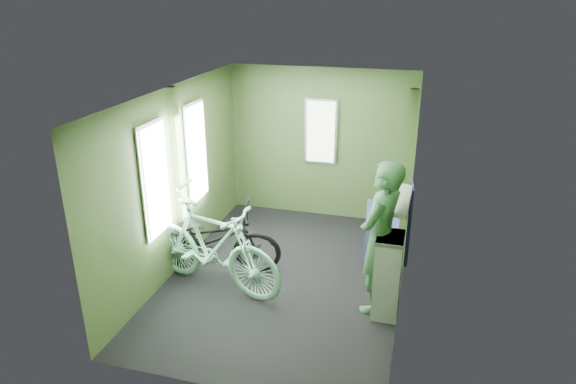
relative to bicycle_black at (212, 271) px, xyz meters
The scene contains 6 objects.
room 1.71m from the bicycle_black, ahead, with size 4.00×4.02×2.31m.
bicycle_black is the anchor object (origin of this frame).
bicycle_mint 0.40m from the bicycle_black, 61.90° to the right, with size 0.53×1.86×1.12m, color #8AD9B7.
passenger 2.28m from the bicycle_black, ahead, with size 0.62×0.77×1.73m.
waste_box 2.28m from the bicycle_black, ahead, with size 0.28×0.39×0.95m, color gray.
bench_seat 2.45m from the bicycle_black, 30.63° to the left, with size 0.65×1.05×1.06m.
Camera 1 is at (1.49, -5.35, 3.35)m, focal length 32.00 mm.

